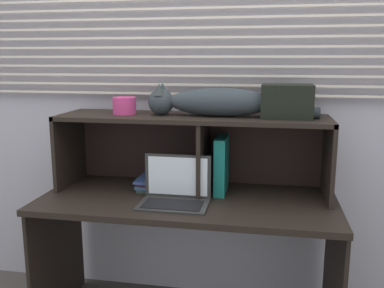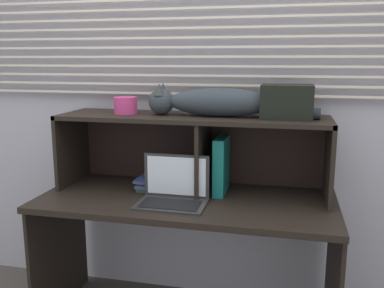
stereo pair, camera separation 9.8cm
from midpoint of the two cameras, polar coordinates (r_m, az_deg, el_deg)
back_panel_with_blinds at (r=2.38m, az=-0.16°, el=8.39°), size 4.40×0.08×2.50m
desk at (r=2.18m, az=-1.93°, el=-10.50°), size 1.47×0.64×0.70m
hutch_shelf_unit at (r=2.21m, az=-0.94°, el=1.07°), size 1.38×0.37×0.40m
cat at (r=2.14m, az=1.52°, el=5.63°), size 0.86×0.16×0.16m
laptop at (r=2.04m, az=-3.68°, el=-6.63°), size 0.33×0.21×0.22m
binder_upright at (r=2.18m, az=2.72°, el=-2.79°), size 0.06×0.22×0.29m
book_stack at (r=2.29m, az=-6.34°, el=-5.15°), size 0.15×0.24×0.06m
small_basket at (r=2.26m, az=-10.31°, el=5.10°), size 0.12×0.12×0.09m
storage_box at (r=2.11m, az=11.32°, el=5.66°), size 0.25×0.18×0.16m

